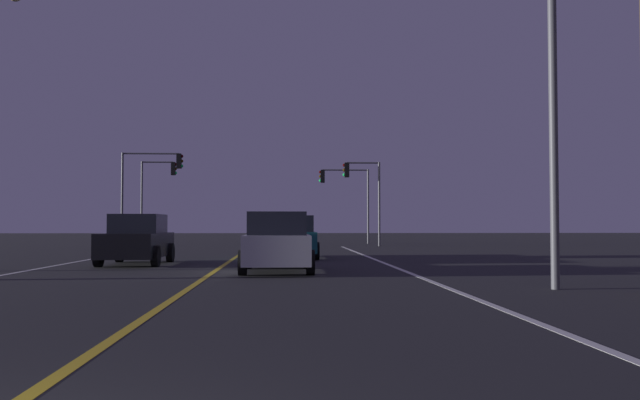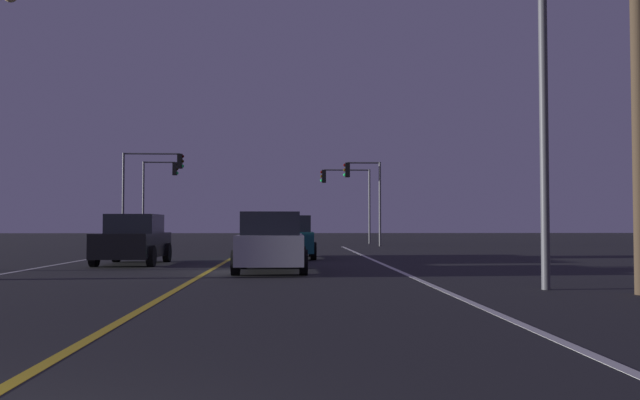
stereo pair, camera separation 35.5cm
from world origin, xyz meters
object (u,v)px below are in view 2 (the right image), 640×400
at_px(car_lead_same_lane, 271,243).
at_px(traffic_light_near_left, 152,177).
at_px(traffic_light_near_right, 363,184).
at_px(traffic_light_far_right, 345,188).
at_px(car_ahead_far, 290,238).
at_px(street_lamp_right_near, 517,53).
at_px(traffic_light_far_left, 160,183).
at_px(utility_pole_right, 638,18).
at_px(car_oncoming, 133,240).

distance_m(car_lead_same_lane, traffic_light_near_left, 23.50).
xyz_separation_m(traffic_light_near_right, traffic_light_far_right, (-0.62, 5.50, 0.06)).
relative_size(car_ahead_far, street_lamp_right_near, 0.56).
bearing_deg(traffic_light_far_left, utility_pole_right, -64.82).
bearing_deg(utility_pole_right, car_oncoming, 139.64).
relative_size(traffic_light_near_right, utility_pole_right, 0.51).
relative_size(car_ahead_far, traffic_light_far_right, 0.82).
xyz_separation_m(traffic_light_near_right, utility_pole_right, (2.35, -28.29, 1.54)).
distance_m(car_oncoming, traffic_light_near_right, 20.69).
xyz_separation_m(car_oncoming, traffic_light_near_right, (9.77, 17.99, 3.02)).
bearing_deg(traffic_light_far_left, traffic_light_near_left, -83.42).
relative_size(car_oncoming, traffic_light_far_right, 0.82).
bearing_deg(traffic_light_near_right, traffic_light_far_left, -22.11).
bearing_deg(traffic_light_far_right, car_lead_same_lane, 80.95).
distance_m(traffic_light_near_right, utility_pole_right, 28.43).
height_order(car_ahead_far, traffic_light_far_right, traffic_light_far_right).
distance_m(car_oncoming, street_lamp_right_near, 14.30).
bearing_deg(car_lead_same_lane, car_ahead_far, -3.90).
distance_m(car_lead_same_lane, traffic_light_near_right, 22.62).
height_order(car_ahead_far, traffic_light_near_right, traffic_light_near_right).
xyz_separation_m(car_oncoming, traffic_light_far_right, (9.15, 23.49, 3.09)).
height_order(car_oncoming, traffic_light_near_right, traffic_light_near_right).
relative_size(car_lead_same_lane, traffic_light_near_left, 0.75).
bearing_deg(traffic_light_near_left, car_oncoming, -80.12).
bearing_deg(traffic_light_far_right, utility_pole_right, 95.03).
distance_m(car_lead_same_lane, traffic_light_far_right, 27.87).
distance_m(car_ahead_far, traffic_light_far_left, 22.01).
bearing_deg(traffic_light_near_left, car_lead_same_lane, -70.07).
bearing_deg(car_ahead_far, street_lamp_right_near, -159.73).
height_order(traffic_light_near_left, traffic_light_far_left, traffic_light_near_left).
bearing_deg(car_oncoming, traffic_light_near_left, -170.12).
distance_m(traffic_light_near_right, traffic_light_near_left, 12.91).
bearing_deg(utility_pole_right, car_lead_same_lane, 138.72).
xyz_separation_m(car_oncoming, car_ahead_far, (5.31, 3.72, 0.00)).
height_order(car_ahead_far, car_lead_same_lane, same).
xyz_separation_m(car_ahead_far, traffic_light_near_right, (4.46, 14.27, 3.02)).
height_order(car_oncoming, street_lamp_right_near, street_lamp_right_near).
xyz_separation_m(traffic_light_near_left, utility_pole_right, (15.26, -28.29, 1.12)).
height_order(traffic_light_far_left, utility_pole_right, utility_pole_right).
distance_m(car_ahead_far, traffic_light_near_left, 16.93).
height_order(car_oncoming, car_ahead_far, same).
height_order(car_lead_same_lane, traffic_light_far_right, traffic_light_far_right).
relative_size(car_oncoming, car_lead_same_lane, 1.00).
relative_size(traffic_light_far_right, traffic_light_far_left, 0.91).
relative_size(traffic_light_near_left, street_lamp_right_near, 0.74).
bearing_deg(traffic_light_far_left, car_ahead_far, -65.34).
bearing_deg(car_lead_same_lane, street_lamp_right_near, -135.40).
bearing_deg(car_lead_same_lane, traffic_light_near_right, -12.83).
xyz_separation_m(traffic_light_near_right, traffic_light_far_left, (-13.54, 5.50, 0.34)).
relative_size(traffic_light_far_right, street_lamp_right_near, 0.67).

